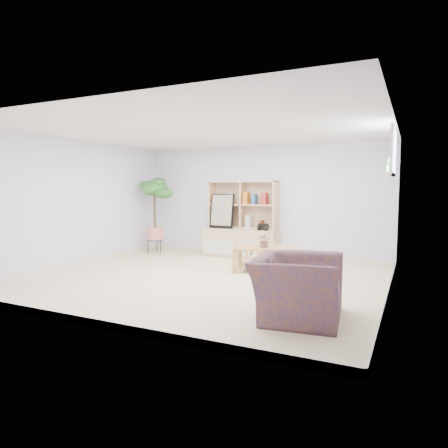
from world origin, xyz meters
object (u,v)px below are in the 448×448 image
at_px(floor_tree, 155,215).
at_px(armchair, 297,283).
at_px(coffee_table, 266,259).
at_px(storage_unit, 241,219).

relative_size(floor_tree, armchair, 1.59).
bearing_deg(coffee_table, storage_unit, 116.03).
bearing_deg(coffee_table, armchair, -75.57).
bearing_deg(storage_unit, floor_tree, -168.93).
height_order(storage_unit, armchair, storage_unit).
xyz_separation_m(storage_unit, floor_tree, (-1.96, -0.38, 0.05)).
relative_size(coffee_table, armchair, 1.00).
relative_size(storage_unit, coffee_table, 1.50).
height_order(storage_unit, coffee_table, storage_unit).
bearing_deg(coffee_table, floor_tree, 150.62).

